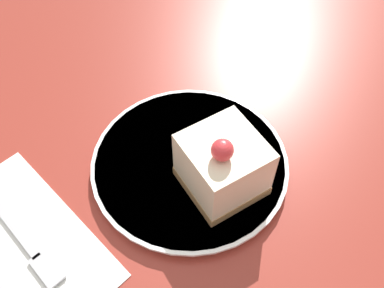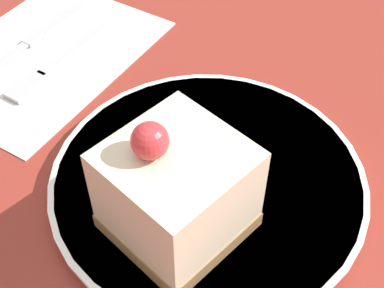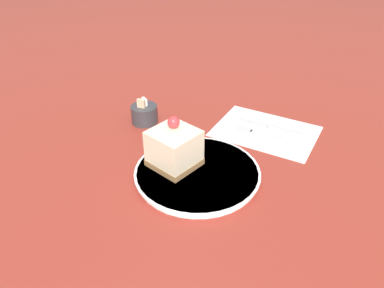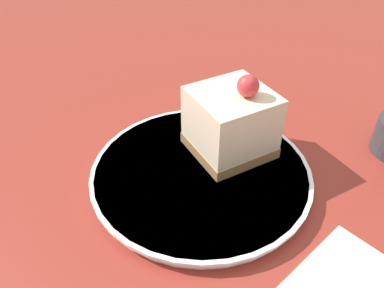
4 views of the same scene
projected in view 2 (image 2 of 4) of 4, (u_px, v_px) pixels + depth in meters
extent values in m
plane|color=maroon|center=(192.00, 203.00, 0.44)|extent=(4.00, 4.00, 0.00)
cylinder|color=white|center=(212.00, 186.00, 0.44)|extent=(0.25, 0.25, 0.02)
cylinder|color=white|center=(212.00, 181.00, 0.44)|extent=(0.26, 0.26, 0.00)
cube|color=olive|center=(178.00, 220.00, 0.40)|extent=(0.10, 0.10, 0.01)
cube|color=beige|center=(177.00, 186.00, 0.37)|extent=(0.09, 0.10, 0.07)
sphere|color=red|center=(146.00, 138.00, 0.34)|extent=(0.03, 0.03, 0.03)
cube|color=white|center=(44.00, 54.00, 0.57)|extent=(0.21, 0.27, 0.00)
cube|color=#B2B2B7|center=(75.00, 48.00, 0.57)|extent=(0.02, 0.11, 0.00)
cube|color=#B2B2B7|center=(24.00, 88.00, 0.53)|extent=(0.03, 0.05, 0.00)
cube|color=#B2B2B7|center=(54.00, 23.00, 0.60)|extent=(0.03, 0.09, 0.00)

